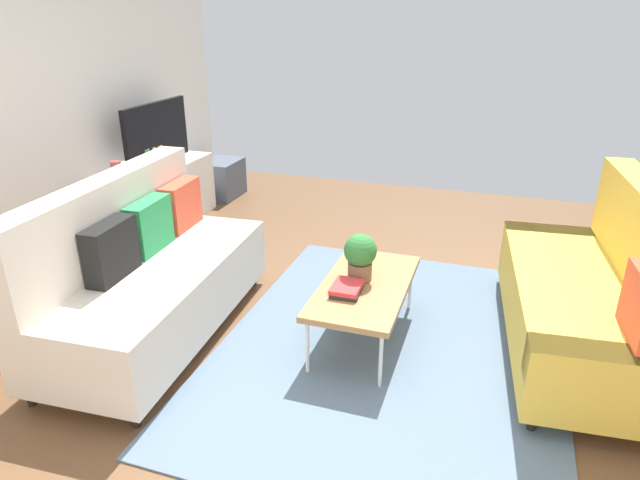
{
  "coord_description": "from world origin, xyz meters",
  "views": [
    {
      "loc": [
        -3.0,
        -0.82,
        2.1
      ],
      "look_at": [
        0.29,
        0.29,
        0.65
      ],
      "focal_mm": 30.92,
      "sensor_mm": 36.0,
      "label": 1
    }
  ],
  "objects_px": {
    "couch_beige": "(147,274)",
    "vase_0": "(117,172)",
    "vase_1": "(128,170)",
    "bottle_0": "(148,161)",
    "storage_trunk": "(222,178)",
    "bottle_1": "(154,159)",
    "tv": "(157,136)",
    "potted_plant": "(360,255)",
    "bottle_2": "(160,156)",
    "table_book_0": "(347,291)",
    "tv_console": "(162,197)",
    "coffee_table": "(365,287)",
    "couch_green": "(594,293)"
  },
  "relations": [
    {
      "from": "bottle_2",
      "to": "storage_trunk",
      "type": "bearing_deg",
      "value": -3.09
    },
    {
      "from": "tv_console",
      "to": "bottle_1",
      "type": "distance_m",
      "value": 0.45
    },
    {
      "from": "tv_console",
      "to": "tv",
      "type": "relative_size",
      "value": 1.4
    },
    {
      "from": "vase_1",
      "to": "bottle_1",
      "type": "height_order",
      "value": "bottle_1"
    },
    {
      "from": "potted_plant",
      "to": "table_book_0",
      "type": "distance_m",
      "value": 0.27
    },
    {
      "from": "bottle_2",
      "to": "vase_1",
      "type": "bearing_deg",
      "value": 167.72
    },
    {
      "from": "storage_trunk",
      "to": "tv",
      "type": "bearing_deg",
      "value": 175.84
    },
    {
      "from": "potted_plant",
      "to": "bottle_1",
      "type": "height_order",
      "value": "bottle_1"
    },
    {
      "from": "potted_plant",
      "to": "bottle_0",
      "type": "xyz_separation_m",
      "value": [
        1.15,
        2.43,
        0.16
      ]
    },
    {
      "from": "coffee_table",
      "to": "potted_plant",
      "type": "distance_m",
      "value": 0.22
    },
    {
      "from": "coffee_table",
      "to": "storage_trunk",
      "type": "xyz_separation_m",
      "value": [
        2.53,
        2.42,
        -0.17
      ]
    },
    {
      "from": "storage_trunk",
      "to": "vase_0",
      "type": "bearing_deg",
      "value": 174.9
    },
    {
      "from": "coffee_table",
      "to": "storage_trunk",
      "type": "relative_size",
      "value": 2.12
    },
    {
      "from": "tv",
      "to": "storage_trunk",
      "type": "height_order",
      "value": "tv"
    },
    {
      "from": "storage_trunk",
      "to": "bottle_2",
      "type": "xyz_separation_m",
      "value": [
        -1.11,
        0.06,
        0.53
      ]
    },
    {
      "from": "couch_beige",
      "to": "storage_trunk",
      "type": "distance_m",
      "value": 3.09
    },
    {
      "from": "vase_1",
      "to": "storage_trunk",
      "type": "bearing_deg",
      "value": -5.62
    },
    {
      "from": "storage_trunk",
      "to": "couch_beige",
      "type": "bearing_deg",
      "value": -161.18
    },
    {
      "from": "storage_trunk",
      "to": "bottle_1",
      "type": "height_order",
      "value": "bottle_1"
    },
    {
      "from": "vase_1",
      "to": "bottle_0",
      "type": "bearing_deg",
      "value": -24.59
    },
    {
      "from": "storage_trunk",
      "to": "table_book_0",
      "type": "height_order",
      "value": "table_book_0"
    },
    {
      "from": "potted_plant",
      "to": "bottle_2",
      "type": "xyz_separation_m",
      "value": [
        1.36,
        2.43,
        0.15
      ]
    },
    {
      "from": "coffee_table",
      "to": "tv_console",
      "type": "height_order",
      "value": "tv_console"
    },
    {
      "from": "tv",
      "to": "bottle_1",
      "type": "bearing_deg",
      "value": -169.98
    },
    {
      "from": "potted_plant",
      "to": "vase_1",
      "type": "xyz_separation_m",
      "value": [
        0.95,
        2.52,
        0.12
      ]
    },
    {
      "from": "bottle_0",
      "to": "tv_console",
      "type": "bearing_deg",
      "value": 9.99
    },
    {
      "from": "vase_1",
      "to": "bottle_1",
      "type": "relative_size",
      "value": 0.66
    },
    {
      "from": "couch_beige",
      "to": "tv_console",
      "type": "bearing_deg",
      "value": -152.48
    },
    {
      "from": "storage_trunk",
      "to": "bottle_0",
      "type": "height_order",
      "value": "bottle_0"
    },
    {
      "from": "bottle_1",
      "to": "table_book_0",
      "type": "bearing_deg",
      "value": -121.53
    },
    {
      "from": "tv",
      "to": "bottle_0",
      "type": "height_order",
      "value": "tv"
    },
    {
      "from": "vase_0",
      "to": "vase_1",
      "type": "distance_m",
      "value": 0.16
    },
    {
      "from": "tv_console",
      "to": "bottle_2",
      "type": "relative_size",
      "value": 6.35
    },
    {
      "from": "tv_console",
      "to": "bottle_0",
      "type": "height_order",
      "value": "bottle_0"
    },
    {
      "from": "tv_console",
      "to": "vase_1",
      "type": "distance_m",
      "value": 0.58
    },
    {
      "from": "couch_green",
      "to": "bottle_0",
      "type": "xyz_separation_m",
      "value": [
        0.91,
        3.9,
        0.32
      ]
    },
    {
      "from": "vase_0",
      "to": "bottle_2",
      "type": "distance_m",
      "value": 0.58
    },
    {
      "from": "table_book_0",
      "to": "bottle_0",
      "type": "xyz_separation_m",
      "value": [
        1.36,
        2.4,
        0.32
      ]
    },
    {
      "from": "tv",
      "to": "couch_green",
      "type": "bearing_deg",
      "value": -106.15
    },
    {
      "from": "couch_beige",
      "to": "vase_1",
      "type": "distance_m",
      "value": 1.82
    },
    {
      "from": "vase_0",
      "to": "bottle_0",
      "type": "relative_size",
      "value": 0.84
    },
    {
      "from": "couch_beige",
      "to": "couch_green",
      "type": "height_order",
      "value": "same"
    },
    {
      "from": "couch_green",
      "to": "bottle_1",
      "type": "bearing_deg",
      "value": 70.16
    },
    {
      "from": "tv_console",
      "to": "vase_0",
      "type": "xyz_separation_m",
      "value": [
        -0.58,
        0.05,
        0.42
      ]
    },
    {
      "from": "bottle_1",
      "to": "tv",
      "type": "bearing_deg",
      "value": 10.02
    },
    {
      "from": "couch_beige",
      "to": "vase_0",
      "type": "distance_m",
      "value": 1.71
    },
    {
      "from": "storage_trunk",
      "to": "bottle_1",
      "type": "bearing_deg",
      "value": 177.17
    },
    {
      "from": "couch_beige",
      "to": "vase_1",
      "type": "xyz_separation_m",
      "value": [
        1.4,
        1.15,
        0.26
      ]
    },
    {
      "from": "couch_beige",
      "to": "bottle_1",
      "type": "bearing_deg",
      "value": -151.8
    },
    {
      "from": "tv_console",
      "to": "tv",
      "type": "height_order",
      "value": "tv"
    }
  ]
}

